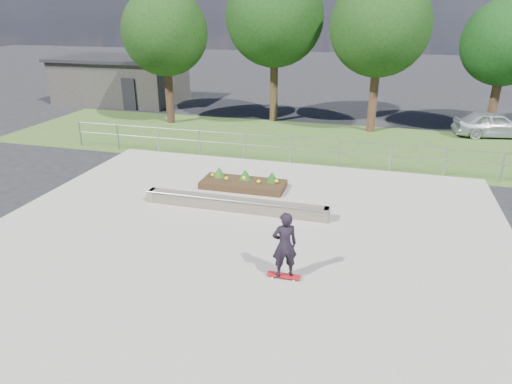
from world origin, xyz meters
TOP-DOWN VIEW (x-y plane):
  - ground at (0.00, 0.00)m, footprint 120.00×120.00m
  - grass_verge at (0.00, 11.00)m, footprint 30.00×8.00m
  - concrete_slab at (0.00, 0.00)m, footprint 15.00×15.00m
  - fence at (0.00, 7.50)m, footprint 20.06×0.06m
  - building at (-14.00, 18.00)m, footprint 8.40×5.40m
  - tree_far_left at (-8.00, 13.00)m, footprint 4.55×4.55m
  - tree_mid_left at (-2.50, 15.00)m, footprint 5.25×5.25m
  - tree_mid_right at (3.00, 14.00)m, footprint 4.90×4.90m
  - tree_far_right at (9.00, 15.50)m, footprint 4.20×4.20m
  - grind_ledge at (-0.72, 2.31)m, footprint 6.00×0.44m
  - planter_bed at (-1.04, 4.31)m, footprint 3.00×1.20m
  - skateboarder at (1.62, -1.15)m, footprint 0.80×0.61m
  - parked_car at (8.97, 14.51)m, footprint 4.01×2.17m

SIDE VIEW (x-z plane):
  - ground at x=0.00m, z-range 0.00..0.00m
  - grass_verge at x=0.00m, z-range 0.00..0.02m
  - concrete_slab at x=0.00m, z-range 0.00..0.06m
  - planter_bed at x=-1.04m, z-range -0.06..0.55m
  - grind_ledge at x=-0.72m, z-range 0.05..0.48m
  - parked_car at x=8.97m, z-range 0.00..1.30m
  - fence at x=0.00m, z-range 0.17..1.37m
  - skateboarder at x=1.62m, z-range 0.09..1.81m
  - building at x=-14.00m, z-range 0.01..3.01m
  - tree_far_right at x=9.00m, z-range 1.18..7.78m
  - tree_far_left at x=-8.00m, z-range 1.28..8.43m
  - tree_mid_right at x=3.00m, z-range 1.38..9.08m
  - tree_mid_left at x=-2.50m, z-range 1.48..9.73m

